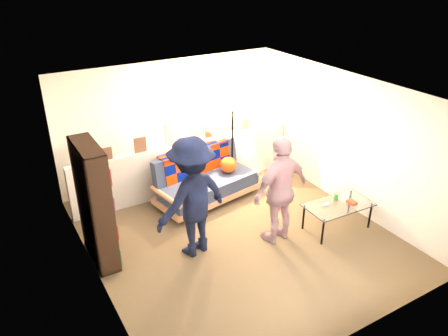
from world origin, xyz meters
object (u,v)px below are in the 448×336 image
(floor_lamp, at_px, (232,131))
(futon_sofa, at_px, (206,180))
(bookshelf, at_px, (95,209))
(person_left, at_px, (192,198))
(coffee_table, at_px, (339,206))
(person_right, at_px, (281,190))

(floor_lamp, bearing_deg, futon_sofa, -163.20)
(bookshelf, bearing_deg, floor_lamp, 18.64)
(floor_lamp, distance_m, person_left, 2.23)
(coffee_table, bearing_deg, person_right, 165.67)
(coffee_table, bearing_deg, floor_lamp, 108.41)
(futon_sofa, xyz_separation_m, person_right, (0.38, -1.72, 0.50))
(person_right, bearing_deg, coffee_table, 158.32)
(futon_sofa, xyz_separation_m, person_left, (-0.93, -1.32, 0.55))
(futon_sofa, relative_size, coffee_table, 1.81)
(floor_lamp, bearing_deg, person_right, -98.67)
(coffee_table, height_order, floor_lamp, floor_lamp)
(bookshelf, relative_size, floor_lamp, 1.13)
(floor_lamp, height_order, person_left, person_left)
(bookshelf, xyz_separation_m, coffee_table, (3.63, -1.21, -0.43))
(futon_sofa, height_order, bookshelf, bookshelf)
(coffee_table, relative_size, person_left, 0.61)
(futon_sofa, xyz_separation_m, bookshelf, (-2.22, -0.77, 0.48))
(futon_sofa, bearing_deg, person_left, -125.29)
(floor_lamp, bearing_deg, bookshelf, -161.36)
(person_left, bearing_deg, floor_lamp, -149.39)
(bookshelf, distance_m, coffee_table, 3.85)
(person_left, bearing_deg, coffee_table, 151.32)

